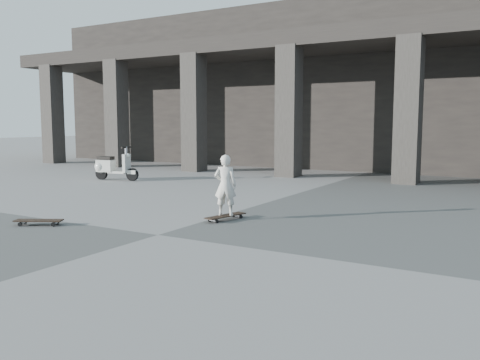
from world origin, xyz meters
The scene contains 6 objects.
ground centered at (0.00, 0.00, 0.00)m, with size 90.00×90.00×0.00m, color #4B4B48.
colonnade centered at (0.00, 13.77, 3.03)m, with size 28.00×8.82×6.00m.
longboard centered at (0.26, 1.51, 0.07)m, with size 0.38×0.87×0.08m.
skateboard_spare centered at (-2.16, -0.43, 0.07)m, with size 0.77×0.55×0.09m.
child centered at (0.26, 1.51, 0.61)m, with size 0.38×0.25×1.05m, color silver.
scooter centered at (-5.93, 5.02, 0.39)m, with size 1.42×0.58×0.99m.
Camera 1 is at (4.84, -5.85, 1.69)m, focal length 38.00 mm.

